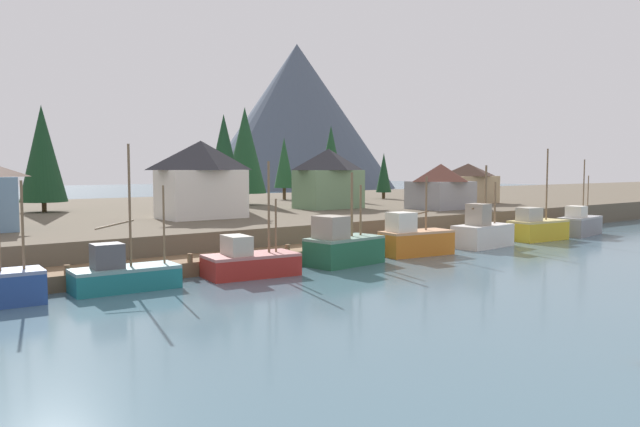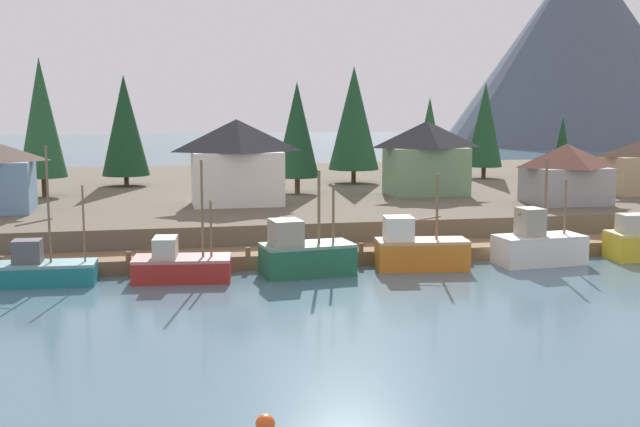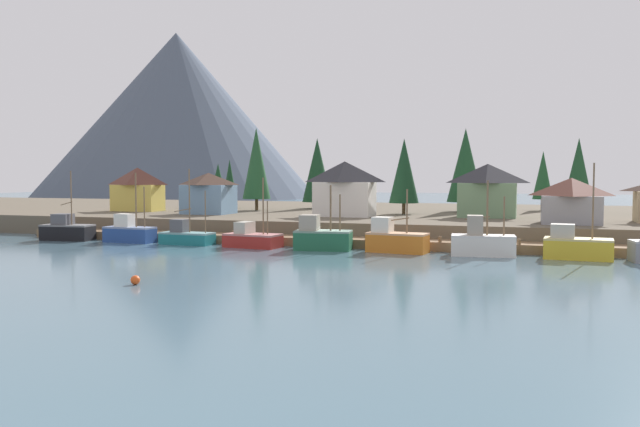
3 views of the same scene
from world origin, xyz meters
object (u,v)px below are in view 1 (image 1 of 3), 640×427
object	(u,v)px
fishing_boat_teal	(123,275)
conifer_near_right	(42,154)
fishing_boat_white	(482,233)
house_white	(201,179)
conifer_back_right	(384,173)
fishing_boat_orange	(414,240)
house_tan	(468,183)
house_green	(328,178)
conifer_near_left	(224,156)
fishing_boat_grey	(580,224)
fishing_boat_red	(249,262)
house_grey	(441,186)
fishing_boat_yellow	(537,228)
fishing_boat_green	(342,247)
conifer_back_left	(245,150)
conifer_mid_right	(284,163)
conifer_centre	(331,158)

from	to	relation	value
fishing_boat_teal	conifer_near_right	distance (m)	36.87
fishing_boat_white	house_white	world-z (taller)	house_white
fishing_boat_white	conifer_back_right	world-z (taller)	conifer_back_right
fishing_boat_orange	conifer_back_right	size ratio (longest dim) A/B	0.94
house_tan	conifer_near_right	world-z (taller)	conifer_near_right
house_green	conifer_back_right	world-z (taller)	house_green
conifer_near_left	fishing_boat_grey	bearing A→B (deg)	-41.10
fishing_boat_grey	conifer_back_right	size ratio (longest dim) A/B	1.17
fishing_boat_red	house_grey	xyz separation A→B (m)	(34.12, 13.18, 4.22)
house_tan	fishing_boat_teal	bearing A→B (deg)	-161.64
fishing_boat_teal	house_green	bearing A→B (deg)	36.17
fishing_boat_teal	house_tan	distance (m)	57.16
fishing_boat_grey	conifer_near_left	distance (m)	39.74
fishing_boat_white	house_grey	size ratio (longest dim) A/B	1.11
conifer_back_right	house_green	bearing A→B (deg)	-149.19
fishing_boat_yellow	house_tan	world-z (taller)	fishing_boat_yellow
conifer_back_right	fishing_boat_white	bearing A→B (deg)	-120.00
fishing_boat_teal	fishing_boat_green	world-z (taller)	fishing_boat_teal
fishing_boat_teal	conifer_back_left	bearing A→B (deg)	52.63
conifer_near_left	conifer_near_right	distance (m)	19.57
house_grey	conifer_back_right	distance (m)	23.60
fishing_boat_grey	conifer_back_right	xyz separation A→B (m)	(3.06, 34.12, 5.31)
house_white	fishing_boat_orange	bearing A→B (deg)	-59.39
fishing_boat_teal	conifer_near_left	bearing A→B (deg)	53.37
conifer_back_left	fishing_boat_grey	bearing A→B (deg)	-57.64
fishing_boat_orange	house_green	size ratio (longest dim) A/B	0.86
house_tan	conifer_mid_right	size ratio (longest dim) A/B	0.89
fishing_boat_green	fishing_boat_white	distance (m)	16.97
fishing_boat_orange	fishing_boat_grey	distance (m)	25.48
conifer_near_right	conifer_back_right	size ratio (longest dim) A/B	1.65
fishing_boat_teal	house_tan	bearing A→B (deg)	21.37
house_tan	conifer_back_right	bearing A→B (deg)	92.59
fishing_boat_teal	house_green	distance (m)	39.49
conifer_near_right	conifer_centre	world-z (taller)	conifer_near_right
house_white	conifer_mid_right	size ratio (longest dim) A/B	0.87
fishing_boat_grey	fishing_boat_teal	bearing A→B (deg)	170.19
fishing_boat_teal	fishing_boat_yellow	world-z (taller)	fishing_boat_yellow
fishing_boat_white	conifer_near_right	distance (m)	47.10
fishing_boat_teal	fishing_boat_green	bearing A→B (deg)	1.28
fishing_boat_green	fishing_boat_orange	world-z (taller)	fishing_boat_green
house_grey	conifer_centre	size ratio (longest dim) A/B	0.62
conifer_centre	fishing_boat_teal	bearing A→B (deg)	-141.20
fishing_boat_grey	house_tan	xyz separation A→B (m)	(3.77, 18.37, 4.04)
conifer_mid_right	conifer_back_right	bearing A→B (deg)	-29.16
conifer_back_left	conifer_near_right	bearing A→B (deg)	175.26
fishing_boat_orange	house_white	size ratio (longest dim) A/B	0.82
house_tan	fishing_boat_green	bearing A→B (deg)	-153.69
house_tan	conifer_centre	size ratio (longest dim) A/B	0.75
house_grey	conifer_back_right	xyz separation A→B (m)	(10.70, 21.00, 1.31)
fishing_boat_red	fishing_boat_green	distance (m)	8.20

